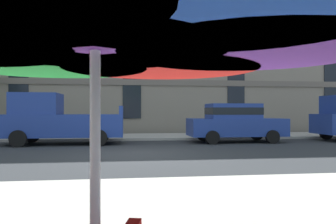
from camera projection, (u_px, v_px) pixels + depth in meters
The scene contains 6 objects.
ground_plane at pixel (137, 154), 10.82m from camera, with size 120.00×120.00×0.00m, color #2D3033.
sidewalk_far at pixel (133, 137), 17.56m from camera, with size 56.00×3.60×0.12m, color #B2ADA3.
apartment_building at pixel (131, 8), 25.68m from camera, with size 45.79×12.08×19.20m.
pickup_blue at pixel (58, 121), 14.07m from camera, with size 5.10×2.12×2.20m.
sedan_blue at pixel (235, 122), 15.08m from camera, with size 4.40×1.98×1.78m.
patio_umbrella at pixel (95, 3), 1.82m from camera, with size 3.39×3.15×2.36m.
Camera 1 is at (-0.36, -10.86, 1.41)m, focal length 34.84 mm.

